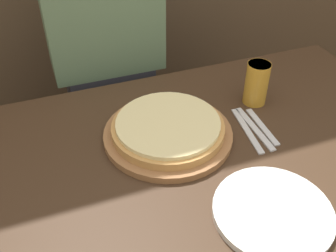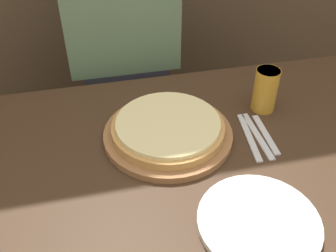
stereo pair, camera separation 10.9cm
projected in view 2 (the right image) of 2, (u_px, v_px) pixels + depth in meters
The scene contains 8 objects.
dining_table at pixel (190, 237), 1.28m from camera, with size 1.40×0.84×0.72m.
pizza_on_board at pixel (168, 130), 1.10m from camera, with size 0.36×0.36×0.06m.
beer_glass at pixel (266, 88), 1.18m from camera, with size 0.07×0.07×0.14m.
dinner_plate at pixel (259, 222), 0.87m from camera, with size 0.28×0.28×0.02m.
fork at pixel (249, 137), 1.11m from camera, with size 0.04×0.21×0.00m.
dinner_knife at pixel (257, 136), 1.12m from camera, with size 0.02×0.21×0.00m.
spoon at pixel (266, 134), 1.12m from camera, with size 0.02×0.18×0.00m.
diner_person at pixel (125, 71), 1.52m from camera, with size 0.39×0.21×1.33m.
Camera 2 is at (-0.24, -0.73, 1.44)m, focal length 42.00 mm.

